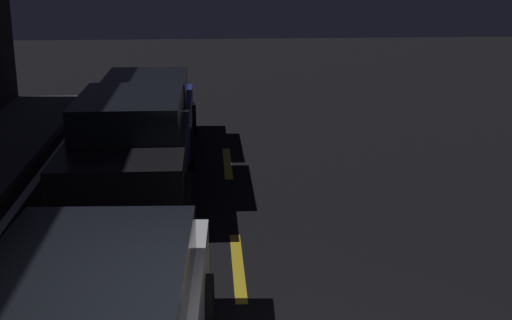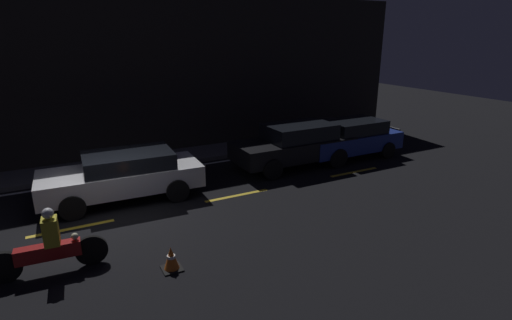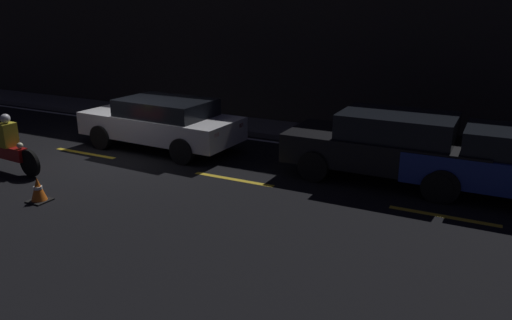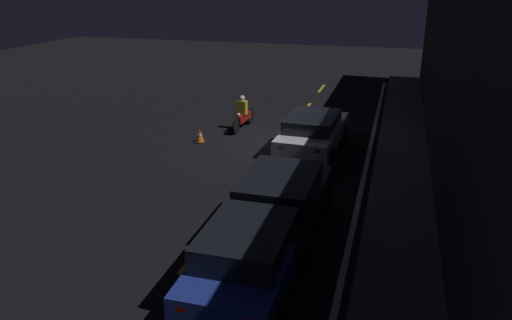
{
  "view_description": "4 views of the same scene",
  "coord_description": "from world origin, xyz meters",
  "px_view_note": "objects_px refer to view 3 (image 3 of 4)",
  "views": [
    {
      "loc": [
        -4.54,
        0.32,
        3.68
      ],
      "look_at": [
        4.46,
        -0.29,
        1.07
      ],
      "focal_mm": 50.0,
      "sensor_mm": 36.0,
      "label": 1
    },
    {
      "loc": [
        -1.13,
        -9.95,
        4.57
      ],
      "look_at": [
        4.34,
        0.38,
        0.88
      ],
      "focal_mm": 28.0,
      "sensor_mm": 36.0,
      "label": 2
    },
    {
      "loc": [
        8.75,
        -9.21,
        3.8
      ],
      "look_at": [
        4.31,
        -0.47,
        0.71
      ],
      "focal_mm": 35.0,
      "sensor_mm": 36.0,
      "label": 3
    },
    {
      "loc": [
        17.12,
        3.98,
        5.85
      ],
      "look_at": [
        4.5,
        0.37,
        0.99
      ],
      "focal_mm": 35.0,
      "sensor_mm": 36.0,
      "label": 4
    }
  ],
  "objects_px": {
    "traffic_cone_near": "(38,190)",
    "motorcycle": "(7,148)",
    "sedan_white": "(162,122)",
    "van_black": "(389,144)"
  },
  "relations": [
    {
      "from": "van_black",
      "to": "motorcycle",
      "type": "xyz_separation_m",
      "value": [
        -8.05,
        -3.46,
        -0.25
      ]
    },
    {
      "from": "sedan_white",
      "to": "motorcycle",
      "type": "xyz_separation_m",
      "value": [
        -2.05,
        -3.2,
        -0.18
      ]
    },
    {
      "from": "sedan_white",
      "to": "motorcycle",
      "type": "height_order",
      "value": "motorcycle"
    },
    {
      "from": "motorcycle",
      "to": "traffic_cone_near",
      "type": "bearing_deg",
      "value": -21.21
    },
    {
      "from": "van_black",
      "to": "motorcycle",
      "type": "relative_size",
      "value": 1.99
    },
    {
      "from": "sedan_white",
      "to": "motorcycle",
      "type": "bearing_deg",
      "value": 59.8
    },
    {
      "from": "traffic_cone_near",
      "to": "motorcycle",
      "type": "bearing_deg",
      "value": 154.74
    },
    {
      "from": "sedan_white",
      "to": "traffic_cone_near",
      "type": "height_order",
      "value": "sedan_white"
    },
    {
      "from": "sedan_white",
      "to": "van_black",
      "type": "relative_size",
      "value": 1.02
    },
    {
      "from": "van_black",
      "to": "traffic_cone_near",
      "type": "height_order",
      "value": "van_black"
    }
  ]
}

